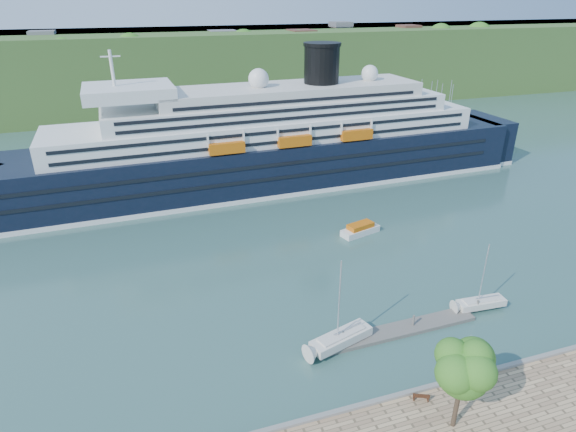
# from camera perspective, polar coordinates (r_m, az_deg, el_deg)

# --- Properties ---
(ground) EXTENTS (400.00, 400.00, 0.00)m
(ground) POSITION_cam_1_polar(r_m,az_deg,el_deg) (50.90, 15.34, -19.92)
(ground) COLOR #335A55
(ground) RESTS_ON ground
(far_hillside) EXTENTS (400.00, 50.00, 24.00)m
(far_hillside) POSITION_cam_1_polar(r_m,az_deg,el_deg) (176.89, -11.18, 16.88)
(far_hillside) COLOR #2E4F1F
(far_hillside) RESTS_ON ground
(quay_coping) EXTENTS (220.00, 0.50, 0.30)m
(quay_coping) POSITION_cam_1_polar(r_m,az_deg,el_deg) (49.99, 15.62, -19.12)
(quay_coping) COLOR slate
(quay_coping) RESTS_ON promenade
(cruise_ship) EXTENTS (120.54, 21.09, 26.96)m
(cruise_ship) POSITION_cam_1_polar(r_m,az_deg,el_deg) (93.86, -3.39, 11.46)
(cruise_ship) COLOR black
(cruise_ship) RESTS_ON ground
(park_bench) EXTENTS (1.66, 1.22, 0.99)m
(park_bench) POSITION_cam_1_polar(r_m,az_deg,el_deg) (48.82, 15.50, -19.84)
(park_bench) COLOR #452513
(park_bench) RESTS_ON promenade
(promenade_tree) EXTENTS (5.84, 5.84, 9.68)m
(promenade_tree) POSITION_cam_1_polar(r_m,az_deg,el_deg) (44.54, 19.83, -18.09)
(promenade_tree) COLOR #29671B
(promenade_tree) RESTS_ON promenade
(floating_pontoon) EXTENTS (20.07, 2.82, 0.45)m
(floating_pontoon) POSITION_cam_1_polar(r_m,az_deg,el_deg) (57.68, 12.65, -13.12)
(floating_pontoon) COLOR slate
(floating_pontoon) RESTS_ON ground
(sailboat_white_near) EXTENTS (8.41, 4.44, 10.47)m
(sailboat_white_near) POSITION_cam_1_polar(r_m,az_deg,el_deg) (51.78, 6.53, -10.61)
(sailboat_white_near) COLOR silver
(sailboat_white_near) RESTS_ON ground
(sailboat_white_far) EXTENTS (6.80, 2.32, 8.64)m
(sailboat_white_far) POSITION_cam_1_polar(r_m,az_deg,el_deg) (62.28, 22.41, -6.90)
(sailboat_white_far) COLOR silver
(sailboat_white_far) RESTS_ON ground
(tender_launch) EXTENTS (6.98, 3.92, 1.83)m
(tender_launch) POSITION_cam_1_polar(r_m,az_deg,el_deg) (77.96, 8.56, -1.49)
(tender_launch) COLOR #C55B0B
(tender_launch) RESTS_ON ground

